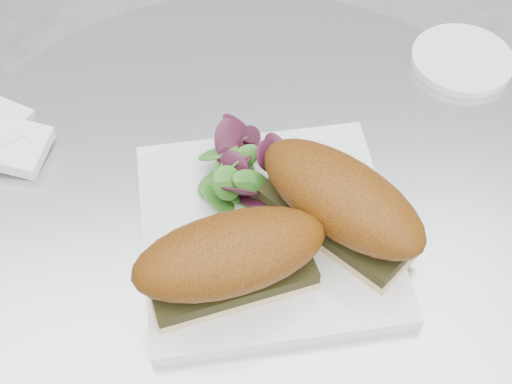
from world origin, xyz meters
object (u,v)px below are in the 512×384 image
Objects in this scene: sandwich_left at (230,259)px; sandwich_right at (341,203)px; saucer at (462,60)px; plate at (267,231)px.

sandwich_left is 0.12m from sandwich_right.
sandwich_left is 0.42m from saucer.
sandwich_left is at bearing -106.92° from sandwich_right.
sandwich_right is (0.11, 0.05, -0.00)m from sandwich_left.
plate is at bearing -139.30° from sandwich_right.
sandwich_left reaches higher than saucer.
saucer is at bearing 98.23° from sandwich_right.
saucer is at bearing 31.19° from sandwich_left.
sandwich_left is 1.53× the size of saucer.
sandwich_right is at bearing -131.72° from saucer.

